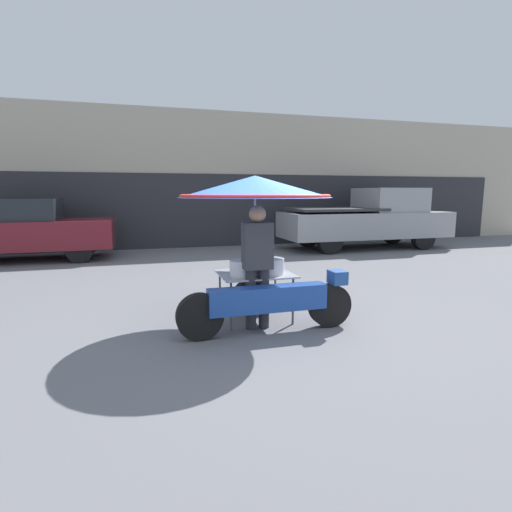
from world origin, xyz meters
The scene contains 6 objects.
ground_plane centered at (0.00, 0.00, 0.00)m, with size 36.00×36.00×0.00m, color slate.
shopfront_building centered at (0.00, 9.28, 2.20)m, with size 28.00×2.06×4.42m.
vendor_motorcycle_cart centered at (-0.16, 0.28, 1.59)m, with size 2.33×2.10×2.02m.
vendor_person centered at (-0.24, -0.04, 0.91)m, with size 0.38×0.22×1.63m.
parked_car centered at (-4.58, 6.81, 0.84)m, with size 4.31×1.72×1.63m.
pickup_truck centered at (5.47, 6.42, 0.94)m, with size 5.44×1.89×1.94m.
Camera 1 is at (-1.71, -4.94, 1.79)m, focal length 28.00 mm.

